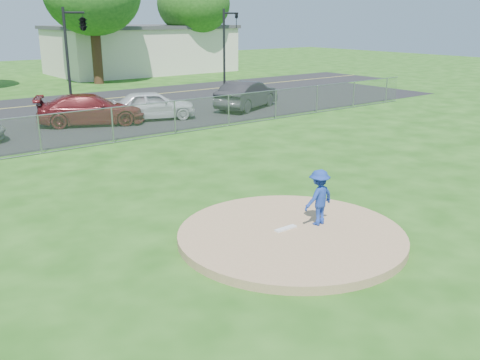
{
  "coord_description": "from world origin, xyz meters",
  "views": [
    {
      "loc": [
        -8.13,
        -8.58,
        5.09
      ],
      "look_at": [
        0.0,
        2.0,
        1.0
      ],
      "focal_mm": 40.0,
      "sensor_mm": 36.0,
      "label": 1
    }
  ],
  "objects_px": {
    "pitcher": "(319,197)",
    "parked_car_darkred": "(91,109)",
    "commercial_building": "(142,49)",
    "parked_car_pearl": "(152,105)",
    "traffic_signal_center": "(81,25)",
    "parked_car_charcoal": "(247,95)",
    "traffic_signal_right": "(227,43)"
  },
  "relations": [
    {
      "from": "traffic_signal_right",
      "to": "parked_car_charcoal",
      "type": "relative_size",
      "value": 1.16
    },
    {
      "from": "traffic_signal_center",
      "to": "parked_car_pearl",
      "type": "height_order",
      "value": "traffic_signal_center"
    },
    {
      "from": "commercial_building",
      "to": "traffic_signal_right",
      "type": "xyz_separation_m",
      "value": [
        -1.76,
        -16.0,
        1.2
      ]
    },
    {
      "from": "pitcher",
      "to": "parked_car_darkred",
      "type": "distance_m",
      "value": 16.45
    },
    {
      "from": "pitcher",
      "to": "parked_car_darkred",
      "type": "xyz_separation_m",
      "value": [
        1.02,
        16.42,
        -0.14
      ]
    },
    {
      "from": "traffic_signal_right",
      "to": "parked_car_pearl",
      "type": "distance_m",
      "value": 11.48
    },
    {
      "from": "traffic_signal_right",
      "to": "pitcher",
      "type": "relative_size",
      "value": 4.05
    },
    {
      "from": "pitcher",
      "to": "parked_car_pearl",
      "type": "relative_size",
      "value": 0.32
    },
    {
      "from": "commercial_building",
      "to": "parked_car_pearl",
      "type": "height_order",
      "value": "commercial_building"
    },
    {
      "from": "parked_car_darkred",
      "to": "commercial_building",
      "type": "bearing_deg",
      "value": -9.37
    },
    {
      "from": "commercial_building",
      "to": "parked_car_darkred",
      "type": "bearing_deg",
      "value": -123.15
    },
    {
      "from": "traffic_signal_right",
      "to": "parked_car_darkred",
      "type": "height_order",
      "value": "traffic_signal_right"
    },
    {
      "from": "traffic_signal_center",
      "to": "parked_car_darkred",
      "type": "distance_m",
      "value": 7.12
    },
    {
      "from": "parked_car_darkred",
      "to": "parked_car_pearl",
      "type": "height_order",
      "value": "parked_car_darkred"
    },
    {
      "from": "pitcher",
      "to": "parked_car_darkred",
      "type": "bearing_deg",
      "value": -97.99
    },
    {
      "from": "pitcher",
      "to": "parked_car_charcoal",
      "type": "height_order",
      "value": "parked_car_charcoal"
    },
    {
      "from": "parked_car_pearl",
      "to": "pitcher",
      "type": "bearing_deg",
      "value": -176.01
    },
    {
      "from": "traffic_signal_center",
      "to": "parked_car_pearl",
      "type": "xyz_separation_m",
      "value": [
        0.97,
        -6.21,
        -3.86
      ]
    },
    {
      "from": "pitcher",
      "to": "parked_car_darkred",
      "type": "height_order",
      "value": "pitcher"
    },
    {
      "from": "traffic_signal_center",
      "to": "commercial_building",
      "type": "bearing_deg",
      "value": 53.06
    },
    {
      "from": "pitcher",
      "to": "parked_car_charcoal",
      "type": "relative_size",
      "value": 0.29
    },
    {
      "from": "commercial_building",
      "to": "parked_car_darkred",
      "type": "xyz_separation_m",
      "value": [
        -14.11,
        -21.61,
        -1.41
      ]
    },
    {
      "from": "traffic_signal_right",
      "to": "traffic_signal_center",
      "type": "bearing_deg",
      "value": -180.0
    },
    {
      "from": "parked_car_darkred",
      "to": "parked_car_pearl",
      "type": "relative_size",
      "value": 1.18
    },
    {
      "from": "traffic_signal_right",
      "to": "parked_car_darkred",
      "type": "distance_m",
      "value": 13.81
    },
    {
      "from": "traffic_signal_right",
      "to": "parked_car_darkred",
      "type": "bearing_deg",
      "value": -155.59
    },
    {
      "from": "commercial_building",
      "to": "pitcher",
      "type": "bearing_deg",
      "value": -111.71
    },
    {
      "from": "pitcher",
      "to": "parked_car_pearl",
      "type": "xyz_separation_m",
      "value": [
        4.08,
        15.81,
        -0.14
      ]
    },
    {
      "from": "traffic_signal_center",
      "to": "parked_car_charcoal",
      "type": "bearing_deg",
      "value": -43.69
    },
    {
      "from": "commercial_building",
      "to": "pitcher",
      "type": "relative_size",
      "value": 11.86
    },
    {
      "from": "parked_car_darkred",
      "to": "traffic_signal_center",
      "type": "bearing_deg",
      "value": 3.4
    },
    {
      "from": "pitcher",
      "to": "parked_car_darkred",
      "type": "relative_size",
      "value": 0.27
    }
  ]
}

